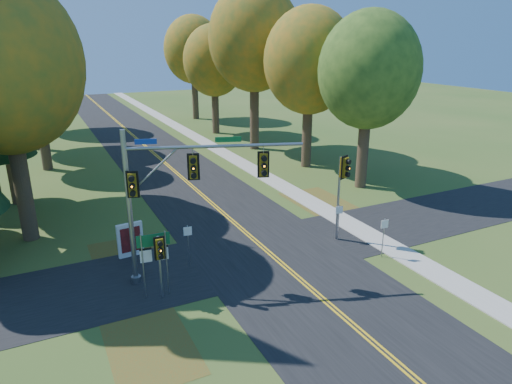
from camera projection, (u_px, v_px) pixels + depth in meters
name	position (u px, v px, depth m)	size (l,w,h in m)	color
ground	(285.00, 267.00, 22.53)	(160.00, 160.00, 0.00)	#2F511C
road_main	(285.00, 267.00, 22.53)	(8.00, 160.00, 0.02)	black
road_cross	(267.00, 251.00, 24.23)	(60.00, 6.00, 0.02)	black
centerline_left	(284.00, 267.00, 22.48)	(0.10, 160.00, 0.01)	gold
centerline_right	(287.00, 266.00, 22.57)	(0.10, 160.00, 0.01)	gold
sidewalk_east	(383.00, 243.00, 25.11)	(1.60, 160.00, 0.06)	#9E998E
leaf_patch_w_near	(136.00, 260.00, 23.21)	(4.00, 6.00, 0.00)	brown
leaf_patch_e	(329.00, 207.00, 30.47)	(3.50, 8.00, 0.00)	brown
leaf_patch_w_far	(149.00, 344.00, 16.85)	(3.00, 5.00, 0.00)	brown
tree_w_a	(3.00, 64.00, 22.81)	(8.00, 8.00, 14.15)	#38281C
tree_e_a	(369.00, 71.00, 32.08)	(7.20, 7.20, 12.73)	#38281C
tree_e_b	(310.00, 61.00, 37.50)	(7.60, 7.60, 13.33)	#38281C
tree_w_c	(35.00, 74.00, 36.79)	(6.80, 6.80, 11.91)	#38281C
tree_e_c	(255.00, 39.00, 43.37)	(8.80, 8.80, 15.79)	#38281C
tree_w_d	(22.00, 48.00, 43.36)	(8.20, 8.20, 14.56)	#38281C
tree_e_d	(214.00, 61.00, 51.69)	(7.00, 7.00, 12.32)	#38281C
tree_w_e	(33.00, 44.00, 53.03)	(8.40, 8.40, 14.97)	#38281C
tree_e_e	(194.00, 50.00, 60.99)	(7.80, 7.80, 13.74)	#38281C
traffic_mast	(173.00, 187.00, 19.86)	(7.49, 2.78, 7.15)	gray
east_signal_pole	(343.00, 177.00, 24.36)	(0.54, 0.65, 4.87)	gray
ped_signal_pole	(160.00, 253.00, 19.07)	(0.47, 0.54, 2.97)	#9899A0
route_sign_cluster	(154.00, 252.00, 19.40)	(1.40, 0.20, 3.01)	gray
info_kiosk	(130.00, 240.00, 23.40)	(1.33, 0.32, 1.83)	silver
reg_sign_e_north	(339.00, 216.00, 25.09)	(0.39, 0.15, 2.09)	gray
reg_sign_e_south	(384.00, 231.00, 23.14)	(0.41, 0.09, 2.13)	gray
reg_sign_w	(188.00, 238.00, 22.26)	(0.41, 0.09, 2.14)	gray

